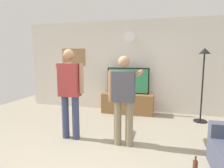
# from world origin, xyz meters

# --- Properties ---
(ground_plane) EXTENTS (8.40, 8.40, 0.00)m
(ground_plane) POSITION_xyz_m (0.00, 0.00, 0.00)
(ground_plane) COLOR #9E937F
(back_wall) EXTENTS (6.40, 0.10, 2.70)m
(back_wall) POSITION_xyz_m (0.00, 2.95, 1.35)
(back_wall) COLOR silver
(back_wall) RESTS_ON ground_plane
(tv_stand) EXTENTS (1.48, 0.49, 0.58)m
(tv_stand) POSITION_xyz_m (0.13, 2.60, 0.29)
(tv_stand) COLOR olive
(tv_stand) RESTS_ON ground_plane
(television) EXTENTS (1.21, 0.07, 0.75)m
(television) POSITION_xyz_m (0.13, 2.65, 0.95)
(television) COLOR black
(television) RESTS_ON tv_stand
(wall_clock) EXTENTS (0.30, 0.03, 0.30)m
(wall_clock) POSITION_xyz_m (0.13, 2.89, 2.20)
(wall_clock) COLOR white
(framed_picture) EXTENTS (0.78, 0.04, 0.54)m
(framed_picture) POSITION_xyz_m (-1.69, 2.90, 1.62)
(framed_picture) COLOR #997047
(floor_lamp) EXTENTS (0.32, 0.32, 1.85)m
(floor_lamp) POSITION_xyz_m (2.06, 2.34, 1.32)
(floor_lamp) COLOR black
(floor_lamp) RESTS_ON ground_plane
(person_standing_nearer_lamp) EXTENTS (0.59, 0.78, 1.79)m
(person_standing_nearer_lamp) POSITION_xyz_m (-0.65, 0.57, 1.02)
(person_standing_nearer_lamp) COLOR #384266
(person_standing_nearer_lamp) RESTS_ON ground_plane
(person_standing_nearer_couch) EXTENTS (0.58, 0.78, 1.66)m
(person_standing_nearer_couch) POSITION_xyz_m (0.44, 0.55, 0.94)
(person_standing_nearer_couch) COLOR gray
(person_standing_nearer_couch) RESTS_ON ground_plane
(beverage_bottle) EXTENTS (0.07, 0.07, 0.29)m
(beverage_bottle) POSITION_xyz_m (1.60, -0.15, 0.12)
(beverage_bottle) COLOR #592D19
(beverage_bottle) RESTS_ON ground_plane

